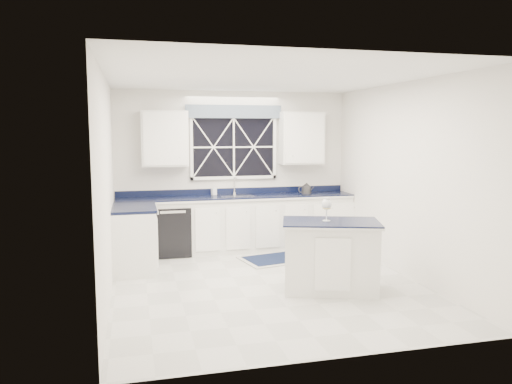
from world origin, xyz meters
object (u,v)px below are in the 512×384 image
object	(u,v)px
dishwasher	(172,230)
soap_bottle	(214,190)
faucet	(235,185)
wine_glass	(327,205)
island	(330,256)
kettle	(306,189)

from	to	relation	value
dishwasher	soap_bottle	size ratio (longest dim) A/B	4.85
dishwasher	faucet	bearing A→B (deg)	10.02
dishwasher	wine_glass	xyz separation A→B (m)	(1.76, -2.35, 0.69)
dishwasher	faucet	size ratio (longest dim) A/B	2.72
island	soap_bottle	bearing A→B (deg)	130.09
dishwasher	soap_bottle	xyz separation A→B (m)	(0.74, 0.22, 0.61)
dishwasher	kettle	xyz separation A→B (m)	(2.32, -0.03, 0.62)
island	kettle	xyz separation A→B (m)	(0.51, 2.35, 0.58)
island	kettle	distance (m)	2.47
dishwasher	wine_glass	size ratio (longest dim) A/B	2.77
faucet	kettle	distance (m)	1.24
dishwasher	faucet	distance (m)	1.31
wine_glass	soap_bottle	distance (m)	2.77
kettle	soap_bottle	bearing A→B (deg)	-177.04
wine_glass	island	bearing A→B (deg)	-21.99
dishwasher	kettle	bearing A→B (deg)	-0.67
wine_glass	kettle	bearing A→B (deg)	76.44
kettle	dishwasher	bearing A→B (deg)	-168.82
faucet	kettle	bearing A→B (deg)	-10.28
island	soap_bottle	xyz separation A→B (m)	(-1.07, 2.59, 0.57)
kettle	wine_glass	distance (m)	2.39
dishwasher	island	size ratio (longest dim) A/B	0.60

